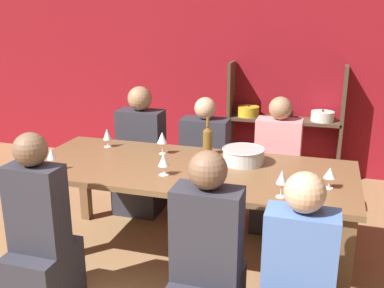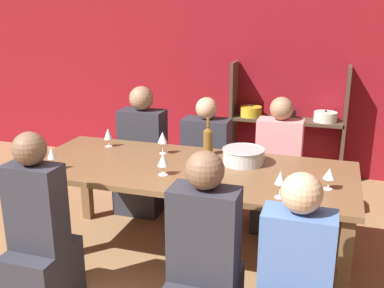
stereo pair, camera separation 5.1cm
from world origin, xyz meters
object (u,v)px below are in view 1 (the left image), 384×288
object	(u,v)px
wine_glass_red_a	(162,138)
cell_phone	(231,188)
mixing_bowl	(243,155)
wine_glass_white_c	(330,174)
wine_glass_red_b	(282,178)
wine_glass_white_d	(107,135)
person_near_a	(41,246)
shelf_unit	(285,133)
person_far_c	(142,165)
person_far_b	(205,174)
wine_glass_white_b	(164,161)
wine_glass_white_a	(51,155)
person_far_a	(276,180)
dining_table	(188,178)
person_near_b	(207,278)
wine_bottle_green	(208,140)

from	to	relation	value
wine_glass_red_a	cell_phone	bearing A→B (deg)	-39.50
mixing_bowl	wine_glass_red_a	distance (m)	0.67
wine_glass_white_c	wine_glass_red_b	distance (m)	0.37
wine_glass_white_d	mixing_bowl	bearing A→B (deg)	-3.92
wine_glass_white_c	person_near_a	world-z (taller)	person_near_a
shelf_unit	person_far_c	distance (m)	1.80
person_far_b	wine_glass_white_b	bearing A→B (deg)	89.10
wine_glass_white_c	wine_glass_white_a	bearing A→B (deg)	-173.44
wine_glass_red_b	wine_glass_red_a	bearing A→B (deg)	149.19
shelf_unit	person_far_a	size ratio (longest dim) A/B	1.11
wine_glass_white_d	person_far_c	distance (m)	0.69
dining_table	wine_glass_white_b	xyz separation A→B (m)	(-0.12, -0.20, 0.19)
shelf_unit	wine_glass_white_b	world-z (taller)	shelf_unit
wine_glass_red_b	wine_glass_white_d	size ratio (longest dim) A/B	1.11
wine_glass_white_b	wine_glass_white_c	world-z (taller)	wine_glass_white_b
wine_glass_white_d	wine_glass_white_c	bearing A→B (deg)	-12.94
person_near_a	person_far_a	bearing A→B (deg)	51.27
dining_table	person_near_b	size ratio (longest dim) A/B	2.03
wine_glass_white_b	wine_glass_red_b	distance (m)	0.85
shelf_unit	wine_glass_red_b	distance (m)	2.52
person_near_a	person_far_c	bearing A→B (deg)	89.78
dining_table	shelf_unit	bearing A→B (deg)	76.33
wine_bottle_green	cell_phone	distance (m)	0.74
wine_glass_white_d	wine_glass_white_b	bearing A→B (deg)	-35.54
person_far_b	dining_table	bearing A→B (deg)	96.67
wine_glass_white_a	person_near_b	size ratio (longest dim) A/B	0.14
person_near_a	person_far_b	bearing A→B (deg)	69.24
person_far_a	wine_glass_white_c	bearing A→B (deg)	114.69
person_near_a	wine_glass_white_c	bearing A→B (deg)	21.90
wine_glass_white_a	person_far_a	xyz separation A→B (m)	(1.50, 1.15, -0.46)
cell_phone	person_near_a	bearing A→B (deg)	-155.81
person_far_b	cell_phone	bearing A→B (deg)	112.76
dining_table	mixing_bowl	bearing A→B (deg)	28.95
person_near_a	person_far_a	distance (m)	2.09
dining_table	person_near_a	xyz separation A→B (m)	(-0.73, -0.82, -0.24)
wine_glass_white_a	person_far_c	distance (m)	1.27
wine_glass_white_c	person_near_b	bearing A→B (deg)	-131.00
wine_glass_red_a	person_near_a	size ratio (longest dim) A/B	0.15
dining_table	person_near_a	distance (m)	1.13
wine_glass_white_a	mixing_bowl	bearing A→B (deg)	23.19
wine_bottle_green	person_far_c	size ratio (longest dim) A/B	0.25
wine_glass_white_d	person_far_a	xyz separation A→B (m)	(1.38, 0.52, -0.45)
wine_glass_white_c	person_far_c	distance (m)	2.02
dining_table	wine_glass_white_d	size ratio (longest dim) A/B	15.29
wine_glass_white_a	person_near_b	bearing A→B (deg)	-21.18
shelf_unit	cell_phone	world-z (taller)	shelf_unit
wine_glass_red_b	wine_glass_white_c	bearing A→B (deg)	39.08
wine_glass_red_a	wine_glass_white_c	world-z (taller)	wine_glass_red_a
wine_glass_red_a	wine_glass_white_b	world-z (taller)	wine_glass_red_a
shelf_unit	wine_glass_white_a	bearing A→B (deg)	-120.23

